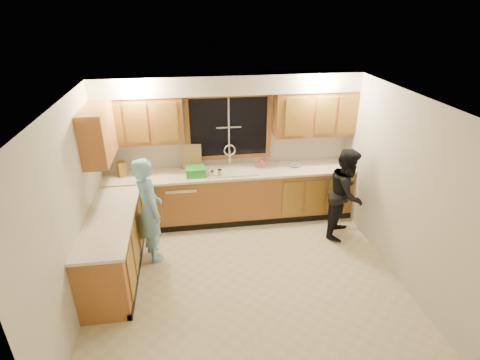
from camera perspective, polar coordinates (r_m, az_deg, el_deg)
name	(u,v)px	position (r m, az deg, el deg)	size (l,w,h in m)	color
floor	(246,277)	(5.45, 0.90, -14.50)	(4.20, 4.20, 0.00)	beige
ceiling	(247,101)	(4.28, 1.13, 11.97)	(4.20, 4.20, 0.00)	silver
wall_back	(229,146)	(6.46, -1.70, 5.13)	(4.20, 4.20, 0.00)	beige
wall_left	(73,211)	(4.90, -24.11, -4.31)	(3.80, 3.80, 0.00)	beige
wall_right	(401,188)	(5.45, 23.35, -1.13)	(3.80, 3.80, 0.00)	beige
base_cabinets_back	(232,196)	(6.52, -1.30, -2.48)	(4.20, 0.60, 0.88)	#A56630
base_cabinets_left	(113,247)	(5.53, -18.72, -9.68)	(0.60, 1.90, 0.88)	#A56630
countertop_back	(231,173)	(6.30, -1.32, 1.15)	(4.20, 0.63, 0.04)	#F3E4CD
countertop_left	(110,219)	(5.28, -19.26, -5.59)	(0.63, 1.90, 0.04)	#F3E4CD
upper_cabinets_left	(139,120)	(6.13, -15.10, 8.78)	(1.35, 0.33, 0.75)	#A56630
upper_cabinets_right	(315,113)	(6.44, 11.31, 9.96)	(1.35, 0.33, 0.75)	#A56630
upper_cabinets_return	(98,134)	(5.63, -20.86, 6.52)	(0.33, 0.90, 0.75)	#A56630
soffit	(229,84)	(5.99, -1.64, 14.44)	(4.20, 0.35, 0.30)	white
window_frame	(229,127)	(6.33, -1.73, 8.06)	(1.44, 0.03, 1.14)	black
sink	(231,174)	(6.33, -1.34, 0.93)	(0.86, 0.52, 0.57)	white
dishwasher	(182,201)	(6.49, -8.76, -3.23)	(0.60, 0.56, 0.82)	silver
stove	(106,274)	(5.07, -19.73, -13.28)	(0.58, 0.75, 0.90)	silver
man	(149,210)	(5.54, -13.65, -4.44)	(0.59, 0.38, 1.61)	#7ABCE6
woman	(346,193)	(6.19, 15.88, -1.97)	(0.72, 0.56, 1.49)	black
knife_block	(122,169)	(6.38, -17.57, 1.60)	(0.13, 0.11, 0.24)	olive
cutting_board	(192,157)	(6.39, -7.32, 3.55)	(0.32, 0.02, 0.42)	tan
dish_crate	(196,171)	(6.17, -6.79, 1.35)	(0.31, 0.29, 0.15)	green
soap_bottle	(263,162)	(6.44, 3.45, 2.79)	(0.08, 0.09, 0.19)	#D45076
bowl	(295,165)	(6.54, 8.33, 2.24)	(0.19, 0.19, 0.05)	silver
can_left	(212,174)	(6.08, -4.25, 0.91)	(0.06, 0.06, 0.11)	beige
can_right	(220,173)	(6.06, -3.11, 1.00)	(0.07, 0.07, 0.13)	beige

